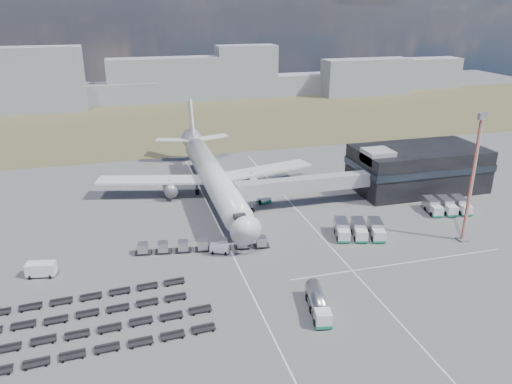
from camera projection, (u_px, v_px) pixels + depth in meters
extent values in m
plane|color=#565659|center=(247.00, 261.00, 86.19)|extent=(420.00, 420.00, 0.00)
cube|color=brown|center=(173.00, 122.00, 185.17)|extent=(420.00, 90.00, 0.01)
cube|color=silver|center=(230.00, 249.00, 90.18)|extent=(0.25, 110.00, 0.01)
cube|color=silver|center=(322.00, 237.00, 94.69)|extent=(0.25, 110.00, 0.01)
cube|color=silver|center=(401.00, 264.00, 85.25)|extent=(40.00, 0.25, 0.01)
cube|color=black|center=(418.00, 168.00, 118.02)|extent=(30.00, 16.00, 10.00)
cube|color=#262D38|center=(418.00, 163.00, 117.59)|extent=(30.40, 16.40, 1.60)
cube|color=#939399|center=(378.00, 156.00, 111.61)|extent=(6.00, 6.00, 3.00)
cube|color=#939399|center=(305.00, 184.00, 107.35)|extent=(29.80, 3.00, 3.00)
cube|color=#939399|center=(245.00, 191.00, 103.54)|extent=(4.00, 3.60, 3.40)
cylinder|color=slate|center=(251.00, 201.00, 105.28)|extent=(0.70, 0.70, 5.10)
cylinder|color=black|center=(251.00, 210.00, 106.03)|extent=(1.40, 0.90, 1.40)
cylinder|color=silver|center=(213.00, 177.00, 111.29)|extent=(5.60, 48.00, 5.60)
cone|color=silver|center=(242.00, 225.00, 87.44)|extent=(5.60, 5.00, 5.60)
cone|color=silver|center=(194.00, 142.00, 136.20)|extent=(5.60, 8.00, 5.60)
cube|color=black|center=(239.00, 216.00, 88.96)|extent=(2.20, 2.00, 0.80)
cube|color=silver|center=(153.00, 180.00, 112.96)|extent=(25.59, 11.38, 0.50)
cube|color=silver|center=(263.00, 170.00, 119.47)|extent=(25.59, 11.38, 0.50)
cylinder|color=slate|center=(170.00, 189.00, 112.64)|extent=(3.00, 5.00, 3.00)
cylinder|color=slate|center=(251.00, 181.00, 117.40)|extent=(3.00, 5.00, 3.00)
cube|color=silver|center=(173.00, 140.00, 136.48)|extent=(9.49, 5.63, 0.35)
cube|color=silver|center=(212.00, 137.00, 139.23)|extent=(9.49, 5.63, 0.35)
cube|color=silver|center=(191.00, 119.00, 136.86)|extent=(0.50, 9.06, 11.45)
cylinder|color=slate|center=(235.00, 233.00, 93.84)|extent=(0.50, 0.50, 2.50)
cylinder|color=slate|center=(197.00, 189.00, 115.53)|extent=(0.60, 0.60, 2.50)
cylinder|color=slate|center=(224.00, 187.00, 117.14)|extent=(0.60, 0.60, 2.50)
cylinder|color=black|center=(235.00, 236.00, 94.11)|extent=(0.50, 1.20, 1.20)
cube|color=gray|center=(29.00, 80.00, 198.37)|extent=(41.97, 12.00, 25.51)
cube|color=gray|center=(116.00, 93.00, 217.48)|extent=(36.67, 12.00, 8.96)
cube|color=gray|center=(167.00, 79.00, 221.98)|extent=(51.97, 12.00, 18.99)
cube|color=gray|center=(246.00, 71.00, 230.58)|extent=(27.38, 12.00, 23.47)
cube|color=gray|center=(309.00, 84.00, 241.99)|extent=(51.17, 12.00, 9.42)
cube|color=gray|center=(366.00, 77.00, 237.54)|extent=(42.04, 12.00, 16.78)
cube|color=gray|center=(426.00, 73.00, 258.52)|extent=(35.19, 12.00, 14.81)
cube|color=silver|center=(323.00, 318.00, 68.36)|extent=(2.57, 2.57, 2.11)
cube|color=#167E58|center=(323.00, 323.00, 68.65)|extent=(2.68, 2.68, 0.46)
cylinder|color=#A7A7AB|center=(317.00, 297.00, 72.39)|extent=(3.54, 7.18, 2.29)
cube|color=slate|center=(316.00, 304.00, 72.77)|extent=(3.45, 7.17, 0.32)
cylinder|color=black|center=(318.00, 310.00, 71.57)|extent=(2.53, 1.44, 1.01)
cube|color=silver|center=(220.00, 249.00, 88.74)|extent=(3.80, 3.00, 1.50)
cube|color=silver|center=(41.00, 270.00, 80.95)|extent=(4.88, 2.94, 2.41)
cube|color=silver|center=(258.00, 193.00, 112.07)|extent=(4.71, 7.10, 3.08)
cube|color=#167E58|center=(258.00, 198.00, 112.52)|extent=(4.85, 7.24, 0.49)
cube|color=silver|center=(344.00, 236.00, 92.60)|extent=(2.70, 2.64, 2.11)
cube|color=#167E58|center=(343.00, 240.00, 92.89)|extent=(2.82, 2.76, 0.43)
cube|color=#A7A7AB|center=(341.00, 226.00, 95.60)|extent=(3.43, 4.88, 2.50)
cube|color=silver|center=(361.00, 236.00, 92.58)|extent=(2.70, 2.64, 2.11)
cube|color=#167E58|center=(361.00, 240.00, 92.87)|extent=(2.82, 2.76, 0.43)
cube|color=#A7A7AB|center=(358.00, 226.00, 95.58)|extent=(3.43, 4.88, 2.50)
cube|color=silver|center=(379.00, 236.00, 92.55)|extent=(2.70, 2.64, 2.11)
cube|color=#167E58|center=(378.00, 240.00, 92.84)|extent=(2.82, 2.76, 0.43)
cube|color=#A7A7AB|center=(375.00, 226.00, 95.55)|extent=(3.43, 4.88, 2.50)
cube|color=silver|center=(437.00, 211.00, 103.54)|extent=(2.46, 2.38, 2.04)
cube|color=#167E58|center=(436.00, 215.00, 103.82)|extent=(2.57, 2.49, 0.42)
cube|color=#A7A7AB|center=(431.00, 204.00, 106.42)|extent=(2.94, 4.59, 2.41)
cube|color=silver|center=(451.00, 211.00, 103.81)|extent=(2.46, 2.38, 2.04)
cube|color=#167E58|center=(451.00, 214.00, 104.10)|extent=(2.57, 2.49, 0.42)
cube|color=#A7A7AB|center=(445.00, 203.00, 106.70)|extent=(2.94, 4.59, 2.41)
cube|color=silver|center=(466.00, 210.00, 104.09)|extent=(2.46, 2.38, 2.04)
cube|color=#167E58|center=(465.00, 214.00, 104.37)|extent=(2.57, 2.49, 0.42)
cube|color=#A7A7AB|center=(459.00, 203.00, 106.98)|extent=(2.94, 4.59, 2.41)
cube|color=black|center=(143.00, 252.00, 88.41)|extent=(3.09, 2.16, 0.20)
cube|color=#A7A7AB|center=(143.00, 248.00, 88.08)|extent=(2.00, 2.00, 1.65)
cube|color=black|center=(163.00, 251.00, 88.82)|extent=(3.09, 2.16, 0.20)
cube|color=#A7A7AB|center=(163.00, 246.00, 88.49)|extent=(2.00, 2.00, 1.65)
cube|color=black|center=(183.00, 250.00, 89.23)|extent=(3.09, 2.16, 0.20)
cube|color=#A7A7AB|center=(183.00, 245.00, 88.90)|extent=(2.00, 2.00, 1.65)
cube|color=black|center=(203.00, 249.00, 89.65)|extent=(3.09, 2.16, 0.20)
cube|color=#A7A7AB|center=(203.00, 244.00, 89.31)|extent=(2.00, 2.00, 1.65)
cube|color=black|center=(223.00, 248.00, 90.06)|extent=(3.09, 2.16, 0.20)
cube|color=#A7A7AB|center=(223.00, 243.00, 89.72)|extent=(2.00, 2.00, 1.65)
cube|color=black|center=(242.00, 247.00, 90.47)|extent=(3.09, 2.16, 0.20)
cube|color=#A7A7AB|center=(242.00, 242.00, 90.13)|extent=(2.00, 2.00, 1.65)
cube|color=black|center=(261.00, 245.00, 90.88)|extent=(3.09, 2.16, 0.20)
cube|color=#A7A7AB|center=(261.00, 241.00, 90.55)|extent=(2.00, 2.00, 1.65)
cube|color=black|center=(90.00, 351.00, 63.30)|extent=(33.79, 3.83, 0.76)
cube|color=black|center=(89.00, 331.00, 67.21)|extent=(33.79, 3.83, 0.76)
cube|color=black|center=(88.00, 313.00, 71.11)|extent=(29.58, 3.55, 0.76)
cube|color=black|center=(87.00, 297.00, 75.02)|extent=(29.58, 3.55, 0.76)
cylinder|color=red|center=(472.00, 182.00, 89.53)|extent=(0.65, 0.65, 23.36)
cube|color=slate|center=(483.00, 116.00, 85.26)|extent=(2.30, 1.28, 1.12)
cube|color=#565659|center=(462.00, 239.00, 93.65)|extent=(1.87, 1.87, 0.28)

